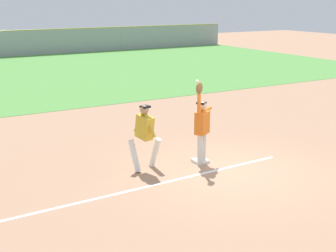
{
  "coord_description": "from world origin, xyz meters",
  "views": [
    {
      "loc": [
        -7.35,
        -9.27,
        4.35
      ],
      "look_at": [
        -1.12,
        1.36,
        1.05
      ],
      "focal_mm": 51.3,
      "sensor_mm": 36.0,
      "label": 1
    }
  ],
  "objects": [
    {
      "name": "chalk_foul_line",
      "position": [
        -4.31,
        0.09,
        0.0
      ],
      "size": [
        12.0,
        0.54,
        0.01
      ],
      "primitive_type": "cube",
      "rotation": [
        0.0,
        0.0,
        0.04
      ],
      "color": "white",
      "rests_on": "ground_plane"
    },
    {
      "name": "runner",
      "position": [
        -1.88,
        1.25,
        1.0
      ],
      "size": [
        0.81,
        0.84,
        1.72
      ],
      "rotation": [
        0.0,
        0.0,
        0.2
      ],
      "color": "white",
      "rests_on": "ground_plane"
    },
    {
      "name": "ground_plane",
      "position": [
        0.0,
        0.0,
        0.0
      ],
      "size": [
        82.75,
        82.75,
        0.0
      ],
      "primitive_type": "plane",
      "color": "tan"
    },
    {
      "name": "baseball",
      "position": [
        -0.5,
        0.91,
        2.27
      ],
      "size": [
        0.07,
        0.07,
        0.07
      ],
      "primitive_type": "sphere",
      "color": "white"
    },
    {
      "name": "parked_car_red",
      "position": [
        2.06,
        31.86,
        0.67
      ],
      "size": [
        4.49,
        2.29,
        1.25
      ],
      "rotation": [
        0.0,
        0.0,
        0.05
      ],
      "color": "#B21E1E",
      "rests_on": "ground_plane"
    },
    {
      "name": "outfield_grass",
      "position": [
        0.0,
        18.78,
        0.01
      ],
      "size": [
        40.8,
        19.72,
        0.01
      ],
      "primitive_type": "cube",
      "color": "#549342",
      "rests_on": "ground_plane"
    },
    {
      "name": "first_base",
      "position": [
        -0.31,
        0.99,
        0.04
      ],
      "size": [
        0.39,
        0.39,
        0.08
      ],
      "primitive_type": "cube",
      "rotation": [
        0.0,
        0.0,
        -0.02
      ],
      "color": "white",
      "rests_on": "ground_plane"
    },
    {
      "name": "parked_car_black",
      "position": [
        7.41,
        31.79,
        0.67
      ],
      "size": [
        4.55,
        2.41,
        1.25
      ],
      "rotation": [
        0.0,
        0.0,
        0.09
      ],
      "color": "black",
      "rests_on": "ground_plane"
    },
    {
      "name": "fielder",
      "position": [
        -0.37,
        0.85,
        1.12
      ],
      "size": [
        0.82,
        0.56,
        2.28
      ],
      "rotation": [
        0.0,
        0.0,
        2.12
      ],
      "color": "silver",
      "rests_on": "ground_plane"
    }
  ]
}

